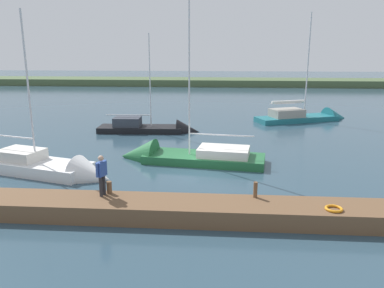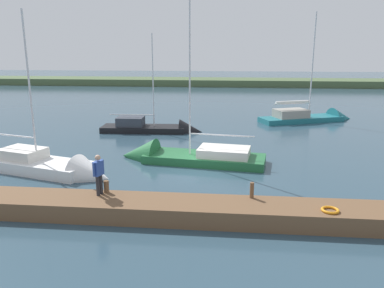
{
  "view_description": "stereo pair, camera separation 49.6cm",
  "coord_description": "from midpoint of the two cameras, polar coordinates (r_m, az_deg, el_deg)",
  "views": [
    {
      "loc": [
        -0.95,
        19.87,
        6.55
      ],
      "look_at": [
        0.62,
        -0.74,
        1.39
      ],
      "focal_mm": 35.5,
      "sensor_mm": 36.0,
      "label": 1
    },
    {
      "loc": [
        -1.44,
        19.83,
        6.55
      ],
      "look_at": [
        0.62,
        -0.74,
        1.39
      ],
      "focal_mm": 35.5,
      "sensor_mm": 36.0,
      "label": 2
    }
  ],
  "objects": [
    {
      "name": "sailboat_mid_channel",
      "position": [
        37.62,
        18.16,
        3.54
      ],
      "size": [
        9.52,
        5.64,
        10.91
      ],
      "rotation": [
        0.0,
        0.0,
        3.53
      ],
      "color": "#1E6B75",
      "rests_on": "ground_plane"
    },
    {
      "name": "dock_pier",
      "position": [
        15.22,
        0.74,
        -9.95
      ],
      "size": [
        24.06,
        1.89,
        0.73
      ],
      "primitive_type": "cube",
      "color": "brown",
      "rests_on": "ground_plane"
    },
    {
      "name": "sailboat_far_right",
      "position": [
        22.92,
        -1.57,
        -2.11
      ],
      "size": [
        8.99,
        3.56,
        10.87
      ],
      "rotation": [
        0.0,
        0.0,
        -0.14
      ],
      "color": "#236638",
      "rests_on": "ground_plane"
    },
    {
      "name": "life_ring_buoy",
      "position": [
        15.2,
        20.93,
        -9.26
      ],
      "size": [
        0.66,
        0.66,
        0.1
      ],
      "primitive_type": "torus",
      "color": "orange",
      "rests_on": "dock_pier"
    },
    {
      "name": "far_shoreline",
      "position": [
        72.25,
        4.82,
        8.78
      ],
      "size": [
        180.0,
        8.0,
        2.4
      ],
      "primitive_type": "cube",
      "color": "#4C603D",
      "rests_on": "ground_plane"
    },
    {
      "name": "sailboat_behind_pier",
      "position": [
        21.94,
        -19.8,
        -3.6
      ],
      "size": [
        8.84,
        4.44,
        9.48
      ],
      "rotation": [
        0.0,
        0.0,
        2.86
      ],
      "color": "white",
      "rests_on": "ground_plane"
    },
    {
      "name": "ground_plane",
      "position": [
        20.94,
        2.18,
        -4.21
      ],
      "size": [
        200.0,
        200.0,
        0.0
      ],
      "primitive_type": "plane",
      "color": "#2D4756"
    },
    {
      "name": "sailboat_inner_slip",
      "position": [
        31.14,
        -4.62,
        2.06
      ],
      "size": [
        8.28,
        2.35,
        8.8
      ],
      "rotation": [
        0.0,
        0.0,
        3.18
      ],
      "color": "black",
      "rests_on": "ground_plane"
    },
    {
      "name": "person_on_dock",
      "position": [
        15.85,
        -12.99,
        -4.12
      ],
      "size": [
        0.36,
        0.62,
        1.7
      ],
      "rotation": [
        0.0,
        0.0,
        5.94
      ],
      "color": "#28282D",
      "rests_on": "dock_pier"
    },
    {
      "name": "mooring_post_near",
      "position": [
        15.56,
        9.89,
        -6.86
      ],
      "size": [
        0.16,
        0.16,
        0.65
      ],
      "primitive_type": "cylinder",
      "color": "brown",
      "rests_on": "dock_pier"
    },
    {
      "name": "mooring_post_far",
      "position": [
        16.27,
        -11.89,
        -6.29
      ],
      "size": [
        0.22,
        0.22,
        0.51
      ],
      "primitive_type": "cylinder",
      "color": "brown",
      "rests_on": "dock_pier"
    }
  ]
}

